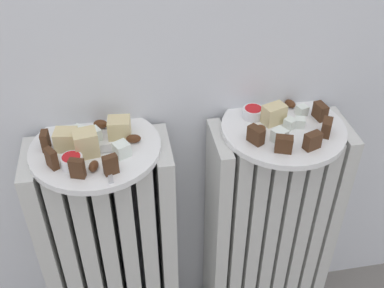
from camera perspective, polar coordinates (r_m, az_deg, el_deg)
radiator_left at (r=1.10m, az=-9.65°, el=-13.40°), size 0.29×0.14×0.60m
radiator_right at (r=1.14m, az=9.22°, el=-10.94°), size 0.29×0.14×0.60m
plate_left at (r=0.88m, az=-11.71°, el=-0.53°), size 0.24×0.24×0.01m
plate_right at (r=0.93m, az=11.08°, el=1.86°), size 0.24×0.24×0.01m
dark_cake_slice_left_0 at (r=0.88m, az=-17.49°, el=0.37°), size 0.01×0.03×0.04m
dark_cake_slice_left_1 at (r=0.84m, az=-16.79°, el=-1.72°), size 0.02×0.03×0.04m
dark_cake_slice_left_2 at (r=0.81m, az=-13.86°, el=-2.92°), size 0.03×0.02×0.04m
dark_cake_slice_left_3 at (r=0.80m, az=-9.91°, el=-2.53°), size 0.03×0.02×0.04m
marble_cake_slice_left_0 at (r=0.85m, az=-12.85°, el=0.10°), size 0.05×0.04×0.05m
marble_cake_slice_left_1 at (r=0.89m, az=-8.88°, el=1.99°), size 0.05×0.04×0.04m
marble_cake_slice_left_2 at (r=0.88m, az=-15.11°, el=0.52°), size 0.04×0.04×0.04m
turkish_delight_left_0 at (r=0.84m, az=-8.59°, el=-0.66°), size 0.03×0.03×0.03m
turkish_delight_left_1 at (r=0.89m, az=-11.91°, el=1.14°), size 0.03×0.03×0.02m
turkish_delight_left_2 at (r=0.90m, az=-13.56°, el=1.26°), size 0.03×0.03×0.02m
medjool_date_left_0 at (r=0.92m, az=-11.10°, el=2.39°), size 0.03×0.03×0.02m
medjool_date_left_1 at (r=0.82m, az=-11.94°, el=-2.66°), size 0.02×0.03×0.02m
medjool_date_left_2 at (r=0.87m, az=-7.17°, el=0.64°), size 0.03×0.02×0.02m
jam_bowl_left at (r=0.84m, az=-14.48°, el=-2.01°), size 0.04×0.04×0.02m
dark_cake_slice_right_0 at (r=0.87m, az=7.81°, el=1.08°), size 0.03×0.04×0.03m
dark_cake_slice_right_1 at (r=0.86m, az=11.16°, el=-0.01°), size 0.04×0.03×0.03m
dark_cake_slice_right_2 at (r=0.88m, az=14.53°, el=0.37°), size 0.04×0.03×0.03m
dark_cake_slice_right_3 at (r=0.92m, az=16.13°, el=1.96°), size 0.03×0.04×0.03m
dark_cake_slice_right_4 at (r=0.96m, az=15.41°, el=3.86°), size 0.02×0.03×0.03m
marble_cake_slice_right_0 at (r=0.93m, az=9.99°, el=3.63°), size 0.05×0.04×0.04m
turkish_delight_right_0 at (r=0.93m, az=13.03°, el=2.59°), size 0.02×0.02×0.02m
turkish_delight_right_1 at (r=0.97m, az=13.29°, el=4.03°), size 0.03×0.03×0.02m
turkish_delight_right_2 at (r=0.92m, az=11.88°, el=2.49°), size 0.03×0.03×0.02m
turkish_delight_right_3 at (r=0.88m, az=10.64°, el=1.01°), size 0.03×0.03×0.02m
medjool_date_right_0 at (r=0.90m, az=8.32°, el=1.83°), size 0.03×0.02×0.01m
medjool_date_right_1 at (r=0.99m, az=11.92°, el=4.85°), size 0.03×0.03×0.01m
jam_bowl_right at (r=0.94m, az=7.47°, el=3.88°), size 0.04×0.04×0.02m
fork at (r=0.84m, az=-10.24°, el=-1.97°), size 0.02×0.11×0.00m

